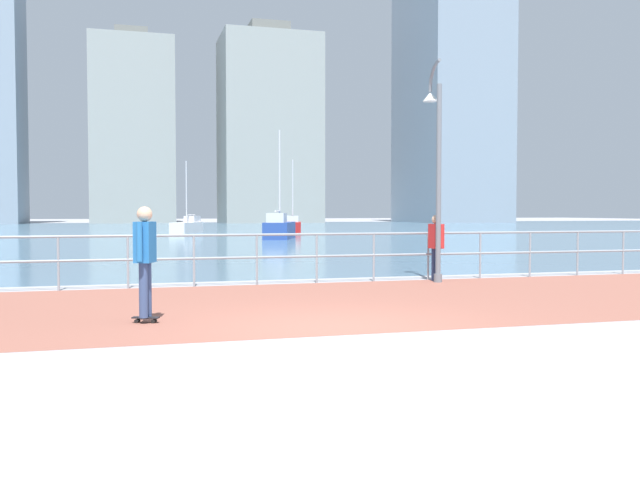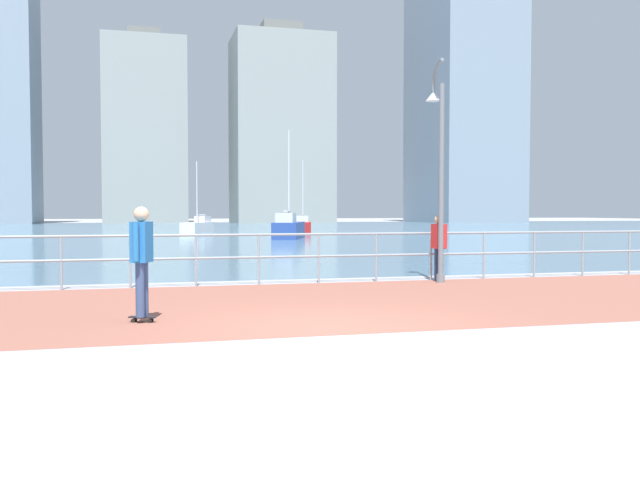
{
  "view_description": "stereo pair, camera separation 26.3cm",
  "coord_description": "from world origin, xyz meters",
  "views": [
    {
      "loc": [
        -2.82,
        -9.29,
        1.66
      ],
      "look_at": [
        0.81,
        3.58,
        1.1
      ],
      "focal_mm": 38.6,
      "sensor_mm": 36.0,
      "label": 1
    },
    {
      "loc": [
        -2.56,
        -9.36,
        1.66
      ],
      "look_at": [
        0.81,
        3.58,
        1.1
      ],
      "focal_mm": 38.6,
      "sensor_mm": 36.0,
      "label": 2
    }
  ],
  "objects": [
    {
      "name": "sailboat_navy",
      "position": [
        6.09,
        31.4,
        0.63
      ],
      "size": [
        2.93,
        4.9,
        6.59
      ],
      "color": "#284799",
      "rests_on": "ground"
    },
    {
      "name": "skateboarder",
      "position": [
        -2.56,
        1.18,
        1.04
      ],
      "size": [
        0.41,
        0.55,
        1.73
      ],
      "color": "black",
      "rests_on": "ground"
    },
    {
      "name": "tower_beige",
      "position": [
        45.05,
        87.05,
        22.55
      ],
      "size": [
        12.52,
        17.25,
        46.77
      ],
      "color": "#8493A3",
      "rests_on": "ground"
    },
    {
      "name": "waterfront_railing",
      "position": [
        0.0,
        5.96,
        0.8
      ],
      "size": [
        25.25,
        0.06,
        1.16
      ],
      "color": "#8C99A3",
      "rests_on": "ground"
    },
    {
      "name": "tower_brick",
      "position": [
        -1.9,
        96.41,
        13.25
      ],
      "size": [
        11.58,
        15.75,
        28.16
      ],
      "color": "#939993",
      "rests_on": "ground"
    },
    {
      "name": "bystander",
      "position": [
        4.24,
        5.61,
        0.92
      ],
      "size": [
        0.28,
        0.56,
        1.58
      ],
      "color": "navy",
      "rests_on": "ground"
    },
    {
      "name": "sailboat_white",
      "position": [
        1.63,
        43.7,
        0.52
      ],
      "size": [
        2.81,
        4.02,
        5.47
      ],
      "color": "white",
      "rests_on": "ground"
    },
    {
      "name": "tower_glass",
      "position": [
        17.34,
        89.61,
        13.61
      ],
      "size": [
        13.97,
        10.61,
        28.89
      ],
      "color": "#939993",
      "rests_on": "ground"
    },
    {
      "name": "ground",
      "position": [
        0.0,
        40.0,
        0.0
      ],
      "size": [
        220.0,
        220.0,
        0.0
      ],
      "primitive_type": "plane",
      "color": "#9E9EA3"
    },
    {
      "name": "sailboat_blue",
      "position": [
        9.39,
        41.72,
        0.54
      ],
      "size": [
        2.17,
        4.17,
        5.61
      ],
      "color": "#B21E1E",
      "rests_on": "ground"
    },
    {
      "name": "brick_paving",
      "position": [
        0.0,
        2.68,
        0.0
      ],
      "size": [
        28.0,
        6.56,
        0.01
      ],
      "primitive_type": "cube",
      "color": "#935647",
      "rests_on": "ground"
    },
    {
      "name": "lamppost",
      "position": [
        4.18,
        5.53,
        2.87
      ],
      "size": [
        0.36,
        0.82,
        5.19
      ],
      "color": "slate",
      "rests_on": "ground"
    },
    {
      "name": "harbor_water",
      "position": [
        0.0,
        50.96,
        0.0
      ],
      "size": [
        180.0,
        88.0,
        0.0
      ],
      "primitive_type": "cube",
      "color": "slate",
      "rests_on": "ground"
    }
  ]
}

